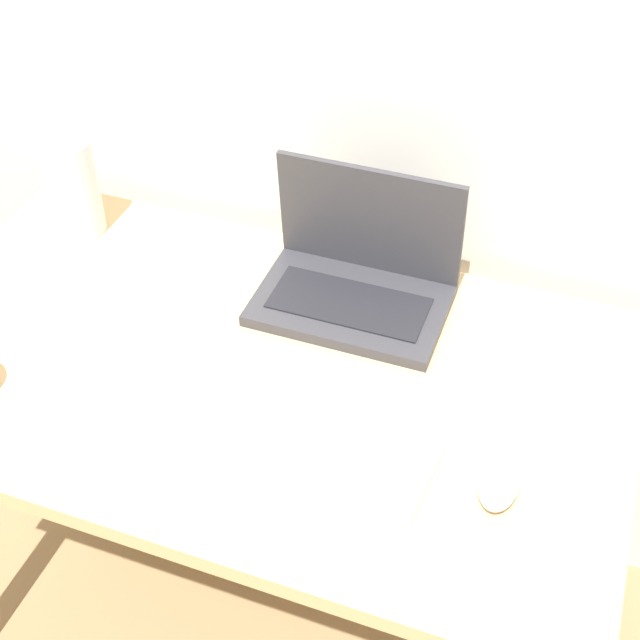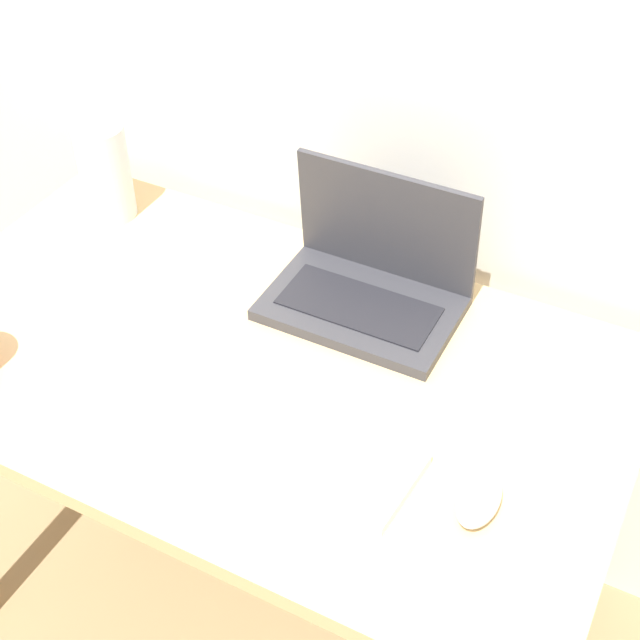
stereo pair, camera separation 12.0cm
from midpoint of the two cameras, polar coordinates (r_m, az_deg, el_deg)
name	(u,v)px [view 1 (the left image)]	position (r m, az deg, el deg)	size (l,w,h in m)	color
desk	(254,409)	(1.45, -6.60, -5.77)	(1.16, 0.68, 0.72)	tan
laptop	(357,275)	(1.46, 0.06, 2.83)	(0.31, 0.21, 0.22)	#333338
keyboard	(284,433)	(1.27, -5.05, -7.37)	(0.44, 0.18, 0.02)	white
mouse	(499,482)	(1.21, 8.60, -10.37)	(0.05, 0.10, 0.04)	silver
vase	(68,170)	(1.65, -17.86, 9.08)	(0.09, 0.09, 0.26)	silver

